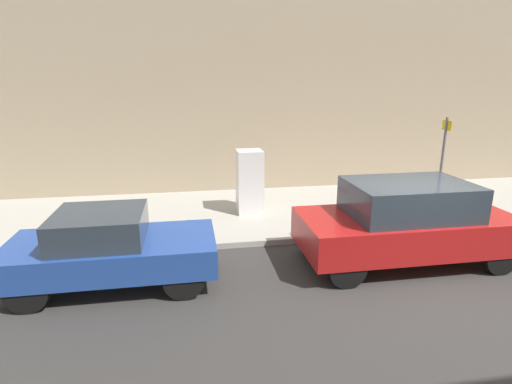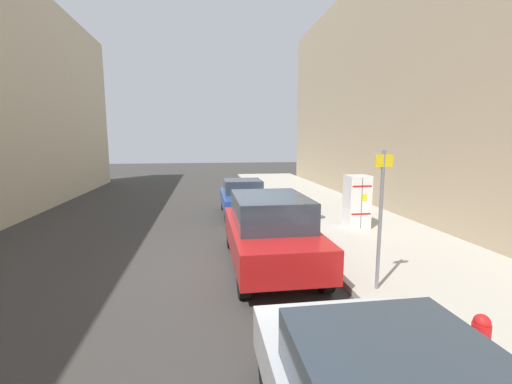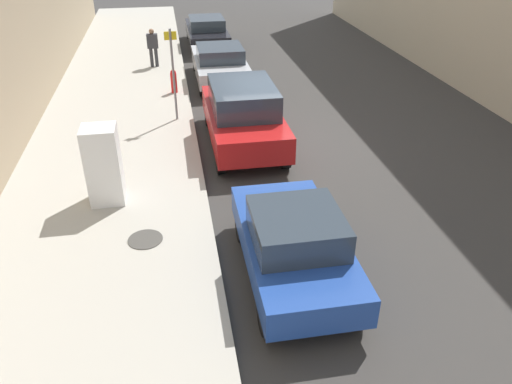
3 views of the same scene
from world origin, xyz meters
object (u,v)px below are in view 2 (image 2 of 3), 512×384
object	(u,v)px
parked_suv_red	(270,230)
street_sign_post	(381,214)
discarded_refrigerator	(357,202)
fire_hydrant	(480,345)
parked_hatchback_blue	(243,197)

from	to	relation	value
parked_suv_red	street_sign_post	bearing A→B (deg)	133.26
street_sign_post	parked_suv_red	bearing A→B (deg)	-46.74
discarded_refrigerator	street_sign_post	xyz separation A→B (m)	(1.72, 4.72, 0.65)
fire_hydrant	parked_hatchback_blue	bearing A→B (deg)	-80.25
street_sign_post	parked_suv_red	xyz separation A→B (m)	(1.82, -1.93, -0.76)
discarded_refrigerator	parked_suv_red	size ratio (longest dim) A/B	0.40
fire_hydrant	parked_suv_red	xyz separation A→B (m)	(1.81, -4.53, 0.36)
discarded_refrigerator	parked_suv_red	world-z (taller)	discarded_refrigerator
parked_hatchback_blue	parked_suv_red	distance (m)	5.99
fire_hydrant	parked_suv_red	size ratio (longest dim) A/B	0.18
fire_hydrant	parked_hatchback_blue	distance (m)	10.67
discarded_refrigerator	fire_hydrant	xyz separation A→B (m)	(1.73, 7.32, -0.47)
street_sign_post	parked_hatchback_blue	xyz separation A→B (m)	(1.82, -7.92, -0.93)
discarded_refrigerator	parked_hatchback_blue	distance (m)	4.78
fire_hydrant	parked_suv_red	world-z (taller)	parked_suv_red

